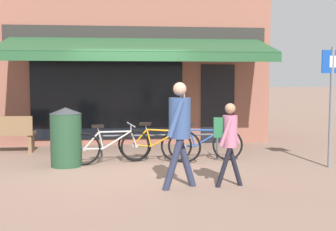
{
  "coord_description": "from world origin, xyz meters",
  "views": [
    {
      "loc": [
        -0.17,
        -8.17,
        1.72
      ],
      "look_at": [
        0.64,
        -0.5,
        1.05
      ],
      "focal_mm": 45.0,
      "sensor_mm": 36.0,
      "label": 1
    }
  ],
  "objects_px": {
    "bicycle_silver": "(111,146)",
    "bicycle_blue": "(202,144)",
    "bicycle_orange": "(158,144)",
    "pedestrian_adult": "(180,123)",
    "pedestrian_child": "(228,134)",
    "litter_bin": "(66,137)",
    "parking_sign": "(332,94)"
  },
  "relations": [
    {
      "from": "bicycle_blue",
      "to": "litter_bin",
      "type": "height_order",
      "value": "litter_bin"
    },
    {
      "from": "litter_bin",
      "to": "parking_sign",
      "type": "relative_size",
      "value": 0.5
    },
    {
      "from": "bicycle_orange",
      "to": "pedestrian_child",
      "type": "distance_m",
      "value": 2.34
    },
    {
      "from": "pedestrian_child",
      "to": "litter_bin",
      "type": "bearing_deg",
      "value": 155.86
    },
    {
      "from": "litter_bin",
      "to": "pedestrian_adult",
      "type": "bearing_deg",
      "value": -43.43
    },
    {
      "from": "pedestrian_child",
      "to": "parking_sign",
      "type": "relative_size",
      "value": 0.58
    },
    {
      "from": "bicycle_blue",
      "to": "litter_bin",
      "type": "bearing_deg",
      "value": -174.7
    },
    {
      "from": "pedestrian_adult",
      "to": "pedestrian_child",
      "type": "relative_size",
      "value": 1.25
    },
    {
      "from": "bicycle_silver",
      "to": "bicycle_blue",
      "type": "distance_m",
      "value": 1.91
    },
    {
      "from": "bicycle_orange",
      "to": "parking_sign",
      "type": "height_order",
      "value": "parking_sign"
    },
    {
      "from": "bicycle_silver",
      "to": "parking_sign",
      "type": "xyz_separation_m",
      "value": [
        4.25,
        -0.81,
        1.07
      ]
    },
    {
      "from": "bicycle_orange",
      "to": "litter_bin",
      "type": "xyz_separation_m",
      "value": [
        -1.84,
        -0.21,
        0.21
      ]
    },
    {
      "from": "bicycle_silver",
      "to": "parking_sign",
      "type": "relative_size",
      "value": 0.73
    },
    {
      "from": "bicycle_silver",
      "to": "bicycle_orange",
      "type": "relative_size",
      "value": 0.99
    },
    {
      "from": "bicycle_blue",
      "to": "pedestrian_child",
      "type": "relative_size",
      "value": 1.3
    },
    {
      "from": "pedestrian_adult",
      "to": "pedestrian_child",
      "type": "bearing_deg",
      "value": -0.12
    },
    {
      "from": "bicycle_silver",
      "to": "pedestrian_child",
      "type": "distance_m",
      "value": 2.83
    },
    {
      "from": "pedestrian_adult",
      "to": "pedestrian_child",
      "type": "xyz_separation_m",
      "value": [
        0.78,
        0.01,
        -0.18
      ]
    },
    {
      "from": "bicycle_blue",
      "to": "parking_sign",
      "type": "distance_m",
      "value": 2.75
    },
    {
      "from": "pedestrian_adult",
      "to": "bicycle_blue",
      "type": "bearing_deg",
      "value": 69.33
    },
    {
      "from": "bicycle_silver",
      "to": "parking_sign",
      "type": "bearing_deg",
      "value": -26.91
    },
    {
      "from": "bicycle_silver",
      "to": "bicycle_blue",
      "type": "relative_size",
      "value": 0.97
    },
    {
      "from": "bicycle_blue",
      "to": "litter_bin",
      "type": "relative_size",
      "value": 1.51
    },
    {
      "from": "bicycle_orange",
      "to": "parking_sign",
      "type": "relative_size",
      "value": 0.74
    },
    {
      "from": "bicycle_blue",
      "to": "bicycle_orange",
      "type": "bearing_deg",
      "value": -176.23
    },
    {
      "from": "pedestrian_child",
      "to": "bicycle_silver",
      "type": "bearing_deg",
      "value": 143.5
    },
    {
      "from": "bicycle_orange",
      "to": "pedestrian_adult",
      "type": "xyz_separation_m",
      "value": [
        0.16,
        -2.1,
        0.66
      ]
    },
    {
      "from": "pedestrian_child",
      "to": "bicycle_orange",
      "type": "bearing_deg",
      "value": 124.09
    },
    {
      "from": "bicycle_orange",
      "to": "bicycle_blue",
      "type": "xyz_separation_m",
      "value": [
        0.93,
        0.07,
        -0.01
      ]
    },
    {
      "from": "pedestrian_adult",
      "to": "parking_sign",
      "type": "distance_m",
      "value": 3.37
    },
    {
      "from": "bicycle_blue",
      "to": "parking_sign",
      "type": "xyz_separation_m",
      "value": [
        2.35,
        -0.95,
        1.07
      ]
    },
    {
      "from": "pedestrian_adult",
      "to": "litter_bin",
      "type": "distance_m",
      "value": 2.79
    }
  ]
}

